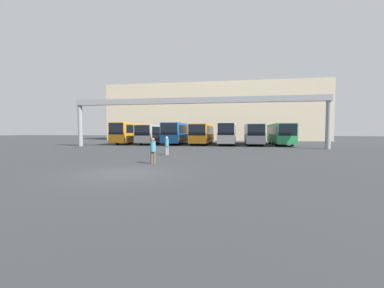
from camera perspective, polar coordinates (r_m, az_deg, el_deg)
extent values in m
plane|color=#2D3033|center=(13.07, -14.83, -6.39)|extent=(200.00, 200.00, 0.00)
cube|color=beige|center=(61.26, 4.98, 6.88)|extent=(48.61, 12.00, 12.62)
cylinder|color=gray|center=(38.32, -23.58, 3.71)|extent=(0.60, 0.60, 5.54)
cylinder|color=gray|center=(33.53, 28.03, 3.75)|extent=(0.60, 0.60, 5.54)
cube|color=gray|center=(32.59, 0.38, 9.63)|extent=(32.10, 0.80, 0.70)
cube|color=orange|center=(43.58, -13.22, 2.54)|extent=(2.43, 11.27, 3.00)
cube|color=black|center=(38.49, -16.55, 3.29)|extent=(2.24, 0.06, 1.68)
cube|color=black|center=(43.59, -13.23, 3.28)|extent=(2.46, 9.58, 1.26)
cube|color=#1966B2|center=(43.60, -13.21, 1.28)|extent=(2.46, 10.71, 0.24)
cylinder|color=black|center=(41.19, -16.29, 0.60)|extent=(0.28, 1.00, 1.00)
cylinder|color=black|center=(40.30, -13.60, 0.59)|extent=(0.28, 1.00, 1.00)
cylinder|color=black|center=(46.93, -12.87, 0.92)|extent=(0.28, 1.00, 1.00)
cylinder|color=black|center=(46.15, -10.45, 0.91)|extent=(0.28, 1.00, 1.00)
cube|color=beige|center=(41.77, -8.51, 2.34)|extent=(2.48, 10.39, 2.66)
cube|color=black|center=(36.90, -11.07, 3.00)|extent=(2.28, 0.06, 1.49)
cube|color=black|center=(41.77, -8.51, 3.01)|extent=(2.51, 8.83, 1.12)
cube|color=red|center=(41.79, -8.50, 1.17)|extent=(2.51, 9.87, 0.24)
cylinder|color=black|center=(39.44, -11.33, 0.54)|extent=(0.28, 0.96, 0.96)
cylinder|color=black|center=(38.70, -8.35, 0.52)|extent=(0.28, 0.96, 0.96)
cylinder|color=black|center=(44.90, -8.62, 0.85)|extent=(0.28, 0.96, 0.96)
cylinder|color=black|center=(44.25, -5.97, 0.84)|extent=(0.28, 0.96, 0.96)
cube|color=#1959A5|center=(40.90, -3.18, 2.54)|extent=(2.58, 10.82, 2.93)
cube|color=black|center=(35.67, -5.18, 3.35)|extent=(2.37, 0.06, 1.64)
cube|color=black|center=(40.90, -3.19, 3.30)|extent=(2.61, 9.19, 1.23)
cube|color=orange|center=(40.91, -3.18, 1.23)|extent=(2.61, 10.28, 0.24)
cylinder|color=black|center=(38.28, -5.87, 0.53)|extent=(0.28, 0.99, 0.99)
cylinder|color=black|center=(37.72, -2.56, 0.51)|extent=(0.28, 0.99, 0.99)
cylinder|color=black|center=(44.13, -3.71, 0.86)|extent=(0.28, 0.99, 0.99)
cylinder|color=black|center=(43.65, -0.82, 0.84)|extent=(0.28, 0.99, 0.99)
cube|color=orange|center=(40.44, 2.33, 2.42)|extent=(2.54, 11.35, 2.75)
cube|color=black|center=(34.85, 1.08, 3.16)|extent=(2.33, 0.06, 1.54)
cube|color=black|center=(40.44, 2.33, 3.13)|extent=(2.57, 9.65, 1.16)
cube|color=red|center=(40.46, 2.33, 1.17)|extent=(2.57, 10.78, 0.24)
cylinder|color=black|center=(37.51, -0.01, 0.48)|extent=(0.28, 0.96, 0.96)
cylinder|color=black|center=(37.18, 3.36, 0.45)|extent=(0.28, 0.96, 0.96)
cylinder|color=black|center=(43.78, 1.45, 0.83)|extent=(0.28, 0.96, 0.96)
cylinder|color=black|center=(43.50, 4.34, 0.81)|extent=(0.28, 0.96, 0.96)
cube|color=silver|center=(39.66, 7.88, 2.48)|extent=(2.41, 10.46, 2.89)
cube|color=black|center=(34.45, 7.55, 3.31)|extent=(2.21, 0.06, 1.62)
cube|color=black|center=(39.66, 7.88, 3.26)|extent=(2.44, 8.89, 1.21)
cube|color=black|center=(39.67, 7.87, 1.14)|extent=(2.44, 9.93, 0.24)
cylinder|color=black|center=(36.82, 6.07, 0.49)|extent=(0.28, 1.06, 1.06)
cylinder|color=black|center=(36.73, 9.31, 0.46)|extent=(0.28, 1.06, 1.06)
cylinder|color=black|center=(42.66, 6.62, 0.82)|extent=(0.28, 1.06, 1.06)
cylinder|color=black|center=(42.58, 9.42, 0.79)|extent=(0.28, 1.06, 1.06)
cube|color=#999EA5|center=(40.69, 13.47, 2.33)|extent=(2.45, 12.45, 2.74)
cube|color=black|center=(34.50, 14.09, 3.06)|extent=(2.26, 0.06, 1.53)
cube|color=black|center=(40.69, 13.48, 3.04)|extent=(2.48, 10.58, 1.15)
cube|color=orange|center=(40.71, 13.45, 1.10)|extent=(2.48, 11.83, 0.24)
cylinder|color=black|center=(37.19, 12.12, 0.37)|extent=(0.28, 0.94, 0.94)
cylinder|color=black|center=(37.33, 15.40, 0.34)|extent=(0.28, 0.94, 0.94)
cylinder|color=black|center=(44.16, 11.80, 0.77)|extent=(0.28, 0.94, 0.94)
cylinder|color=black|center=(44.27, 14.56, 0.74)|extent=(0.28, 0.94, 0.94)
cube|color=#268C4C|center=(40.91, 18.99, 2.27)|extent=(2.49, 12.03, 2.76)
cube|color=black|center=(34.99, 20.52, 2.98)|extent=(2.29, 0.06, 1.54)
cube|color=black|center=(40.91, 19.00, 2.98)|extent=(2.52, 10.23, 1.16)
cube|color=#268C4C|center=(40.92, 18.97, 1.03)|extent=(2.52, 11.43, 0.24)
cylinder|color=black|center=(37.45, 18.12, 0.36)|extent=(0.28, 1.00, 1.00)
cylinder|color=black|center=(37.81, 21.37, 0.32)|extent=(0.28, 1.00, 1.00)
cylinder|color=black|center=(44.12, 16.90, 0.75)|extent=(0.28, 1.00, 1.00)
cylinder|color=black|center=(44.43, 19.67, 0.71)|extent=(0.28, 1.00, 1.00)
cylinder|color=gray|center=(22.46, -5.44, -1.45)|extent=(0.17, 0.17, 0.76)
cylinder|color=gray|center=(22.40, -5.80, -1.46)|extent=(0.17, 0.17, 0.76)
cylinder|color=teal|center=(22.39, -5.63, 0.33)|extent=(0.33, 0.33, 0.64)
sphere|color=beige|center=(22.37, -5.63, 1.41)|extent=(0.21, 0.21, 0.21)
cylinder|color=brown|center=(16.51, -8.92, -3.03)|extent=(0.18, 0.18, 0.78)
cylinder|color=brown|center=(16.50, -8.39, -3.02)|extent=(0.18, 0.18, 0.78)
cylinder|color=teal|center=(16.44, -8.67, -0.54)|extent=(0.34, 0.34, 0.65)
sphere|color=#8C6647|center=(16.42, -8.69, 0.96)|extent=(0.21, 0.21, 0.21)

